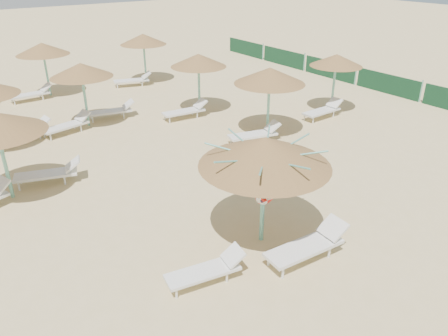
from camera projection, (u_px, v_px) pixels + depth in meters
ground at (251, 236)px, 11.36m from camera, size 120.00×120.00×0.00m
main_palapa at (265, 152)px, 10.15m from camera, size 3.16×3.16×2.83m
lounger_main_a at (208, 270)px, 9.67m from camera, size 1.87×0.83×0.66m
lounger_main_b at (309, 245)px, 10.39m from camera, size 2.19×0.78×0.78m
palapa_field at (103, 68)px, 18.26m from camera, size 17.54×13.68×2.71m
windbreak_fence at (330, 69)px, 25.73m from camera, size 0.08×19.84×1.10m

